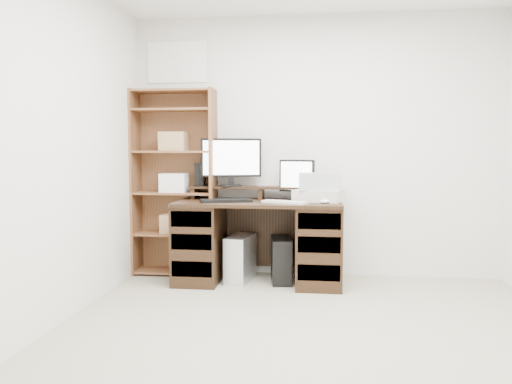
% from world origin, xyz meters
% --- Properties ---
extents(room, '(3.54, 4.04, 2.54)m').
position_xyz_m(room, '(-0.00, 0.00, 1.25)').
color(room, '#A79F85').
rests_on(room, ground).
extents(desk, '(1.50, 0.70, 0.75)m').
position_xyz_m(desk, '(-0.50, 1.64, 0.39)').
color(desk, black).
rests_on(desk, ground).
extents(riser_shelf, '(1.40, 0.22, 0.12)m').
position_xyz_m(riser_shelf, '(-0.50, 1.85, 0.84)').
color(riser_shelf, black).
rests_on(riser_shelf, desk).
extents(monitor_wide, '(0.57, 0.21, 0.46)m').
position_xyz_m(monitor_wide, '(-0.79, 1.83, 1.13)').
color(monitor_wide, black).
rests_on(monitor_wide, riser_shelf).
extents(monitor_small, '(0.33, 0.18, 0.38)m').
position_xyz_m(monitor_small, '(-0.16, 1.77, 0.95)').
color(monitor_small, black).
rests_on(monitor_small, desk).
extents(speaker, '(0.09, 0.09, 0.22)m').
position_xyz_m(speaker, '(-1.10, 1.87, 0.98)').
color(speaker, black).
rests_on(speaker, riser_shelf).
extents(keyboard_black, '(0.48, 0.29, 0.03)m').
position_xyz_m(keyboard_black, '(-0.78, 1.52, 0.76)').
color(keyboard_black, black).
rests_on(keyboard_black, desk).
extents(keyboard_white, '(0.42, 0.26, 0.02)m').
position_xyz_m(keyboard_white, '(-0.25, 1.49, 0.76)').
color(keyboard_white, silver).
rests_on(keyboard_white, desk).
extents(mouse, '(0.09, 0.06, 0.03)m').
position_xyz_m(mouse, '(0.10, 1.50, 0.77)').
color(mouse, white).
rests_on(mouse, desk).
extents(printer, '(0.49, 0.42, 0.11)m').
position_xyz_m(printer, '(0.05, 1.69, 0.80)').
color(printer, beige).
rests_on(printer, desk).
extents(basket, '(0.38, 0.28, 0.16)m').
position_xyz_m(basket, '(0.05, 1.69, 0.93)').
color(basket, '#A1A5AC').
rests_on(basket, printer).
extents(tower_silver, '(0.25, 0.45, 0.42)m').
position_xyz_m(tower_silver, '(-0.67, 1.64, 0.21)').
color(tower_silver, silver).
rests_on(tower_silver, ground).
extents(tower_black, '(0.23, 0.43, 0.41)m').
position_xyz_m(tower_black, '(-0.29, 1.67, 0.20)').
color(tower_black, black).
rests_on(tower_black, ground).
extents(bookshelf, '(0.80, 0.30, 1.80)m').
position_xyz_m(bookshelf, '(-1.35, 1.86, 0.92)').
color(bookshelf, brown).
rests_on(bookshelf, ground).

